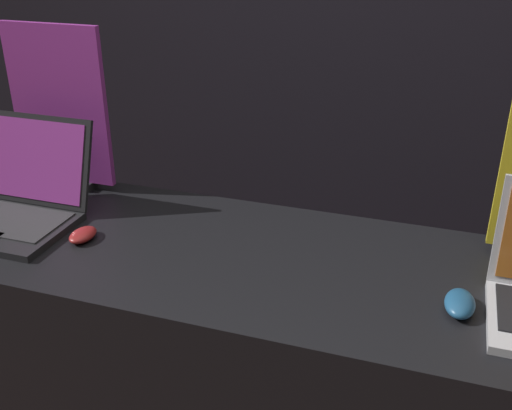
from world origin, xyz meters
TOP-DOWN VIEW (x-y plane):
  - wall_back at (0.00, 1.66)m, footprint 8.00×0.05m
  - display_counter at (0.00, 0.32)m, footprint 1.92×0.63m
  - laptop_front at (-0.72, 0.30)m, footprint 0.37×0.36m
  - mouse_front at (-0.47, 0.26)m, footprint 0.06×0.09m
  - promo_stand_front at (-0.72, 0.56)m, footprint 0.33×0.07m
  - mouse_back at (0.52, 0.24)m, footprint 0.07×0.11m

SIDE VIEW (x-z plane):
  - display_counter at x=0.00m, z-range 0.00..0.98m
  - mouse_front at x=-0.47m, z-range 0.98..1.01m
  - mouse_back at x=0.52m, z-range 0.98..1.02m
  - laptop_front at x=-0.72m, z-range 0.91..1.18m
  - promo_stand_front at x=-0.72m, z-range 0.97..1.49m
  - wall_back at x=0.00m, z-range 0.00..2.80m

